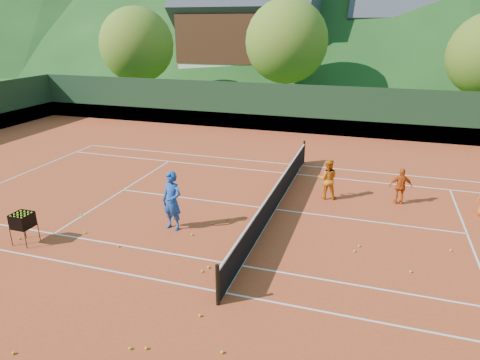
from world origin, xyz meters
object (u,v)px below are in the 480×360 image
(student_b, at_px, (401,186))
(ball_hopper, at_px, (23,221))
(chalet_left, at_px, (249,33))
(student_a, at_px, (327,179))
(chalet_mid, at_px, (414,40))
(tennis_net, at_px, (276,197))
(coach, at_px, (172,201))

(student_b, height_order, ball_hopper, student_b)
(ball_hopper, xyz_separation_m, chalet_left, (-3.22, 34.88, 4.88))
(chalet_left, bearing_deg, student_a, -67.65)
(chalet_mid, bearing_deg, tennis_net, -100.01)
(tennis_net, relative_size, chalet_left, 0.87)
(student_b, relative_size, ball_hopper, 1.40)
(ball_hopper, bearing_deg, student_a, 37.85)
(coach, bearing_deg, student_b, 44.74)
(coach, height_order, tennis_net, coach)
(ball_hopper, bearing_deg, tennis_net, 35.79)
(coach, relative_size, student_a, 1.25)
(student_a, height_order, student_b, student_a)
(tennis_net, relative_size, chalet_mid, 0.95)
(ball_hopper, xyz_separation_m, chalet_mid, (12.78, 38.88, 4.22))
(student_b, relative_size, chalet_mid, 0.11)
(coach, height_order, student_a, coach)
(student_b, distance_m, chalet_left, 31.89)
(tennis_net, xyz_separation_m, chalet_mid, (6.00, 34.00, 4.47))
(student_b, bearing_deg, tennis_net, 15.52)
(coach, relative_size, tennis_net, 0.16)
(student_b, distance_m, ball_hopper, 13.05)
(chalet_mid, bearing_deg, student_a, -97.66)
(coach, height_order, student_b, coach)
(coach, xyz_separation_m, ball_hopper, (-3.92, -2.31, -0.25))
(student_a, relative_size, tennis_net, 0.13)
(coach, bearing_deg, tennis_net, 54.62)
(tennis_net, distance_m, chalet_left, 32.04)
(student_a, bearing_deg, chalet_left, -77.34)
(tennis_net, bearing_deg, chalet_left, 108.43)
(student_b, xyz_separation_m, tennis_net, (-4.34, -1.95, -0.20))
(student_b, relative_size, tennis_net, 0.12)
(student_b, distance_m, chalet_mid, 32.38)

